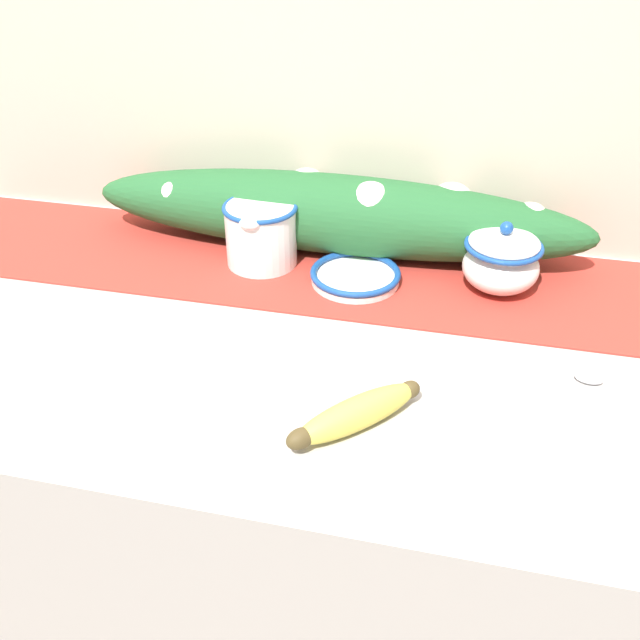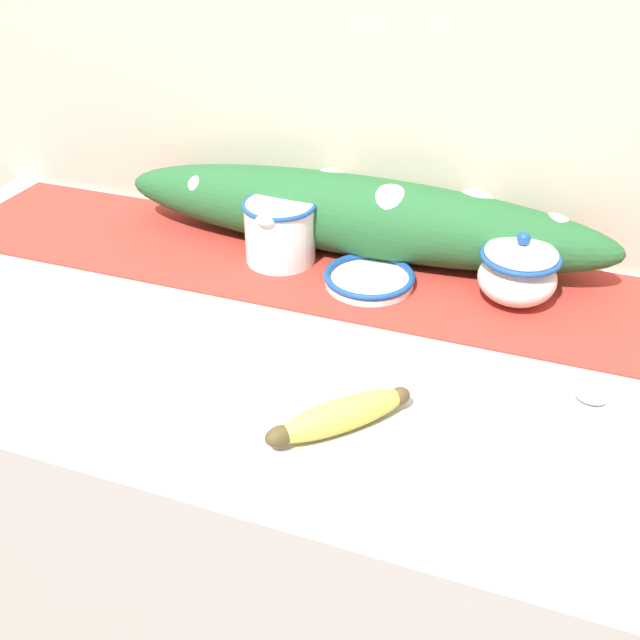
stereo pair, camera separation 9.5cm
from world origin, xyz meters
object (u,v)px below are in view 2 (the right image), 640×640
object	(u,v)px
cream_pitcher	(280,229)
small_dish	(369,278)
sugar_bowl	(518,271)
banana	(340,416)
spoon	(576,394)

from	to	relation	value
cream_pitcher	small_dish	distance (m)	0.17
sugar_bowl	banana	size ratio (longest dim) A/B	0.77
sugar_bowl	small_dish	bearing A→B (deg)	-172.64
small_dish	spoon	distance (m)	0.37
cream_pitcher	banana	bearing A→B (deg)	-58.15
cream_pitcher	banana	world-z (taller)	cream_pitcher
cream_pitcher	banana	xyz separation A→B (m)	(0.22, -0.36, -0.04)
cream_pitcher	sugar_bowl	size ratio (longest dim) A/B	1.18
spoon	cream_pitcher	bearing A→B (deg)	163.95
sugar_bowl	small_dish	size ratio (longest dim) A/B	0.83
cream_pitcher	spoon	xyz separation A→B (m)	(0.48, -0.21, -0.05)
banana	small_dish	bearing A→B (deg)	100.73
cream_pitcher	banana	distance (m)	0.43
cream_pitcher	small_dish	xyz separation A→B (m)	(0.16, -0.03, -0.04)
spoon	banana	bearing A→B (deg)	-142.03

